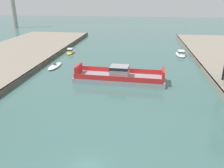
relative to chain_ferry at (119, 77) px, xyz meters
name	(u,v)px	position (x,y,z in m)	size (l,w,h in m)	color
ground_plane	(87,168)	(-0.75, -28.34, -1.09)	(400.00, 400.00, 0.00)	#3D6660
chain_ferry	(119,77)	(0.00, 0.00, 0.00)	(20.22, 7.40, 3.57)	#939399
moored_boat_near_left	(181,54)	(17.09, 26.61, -0.48)	(2.85, 8.03, 1.63)	white
moored_boat_near_right	(55,66)	(-18.24, 8.82, -0.79)	(2.54, 7.55, 1.07)	white
moored_boat_mid_left	(70,51)	(-18.97, 25.11, -0.49)	(3.11, 6.69, 1.59)	yellow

